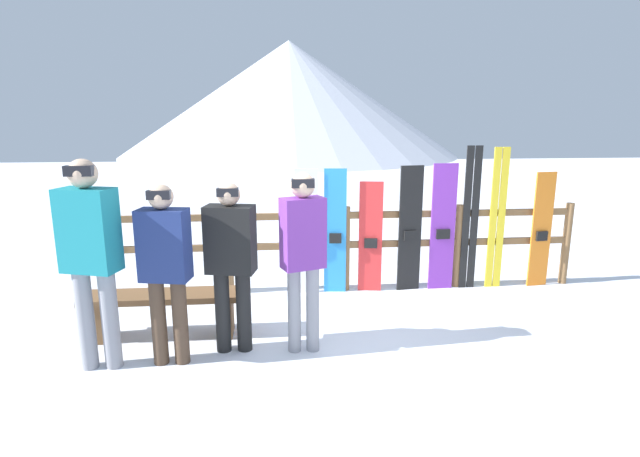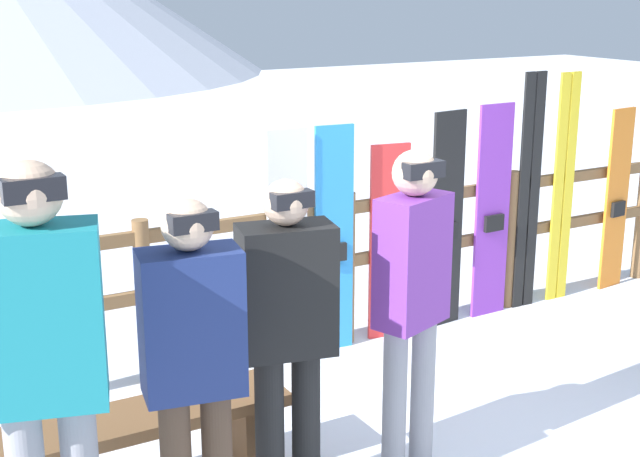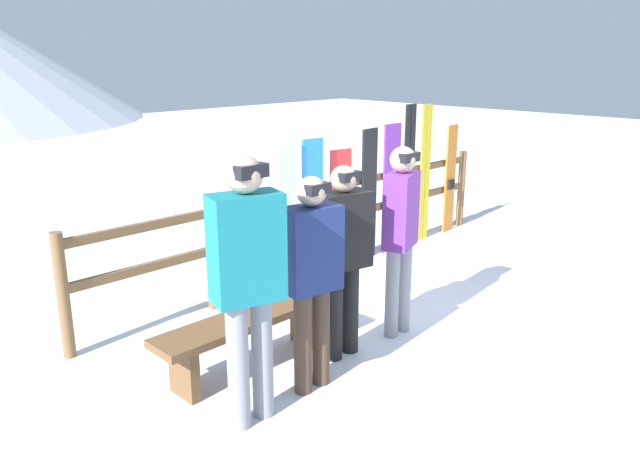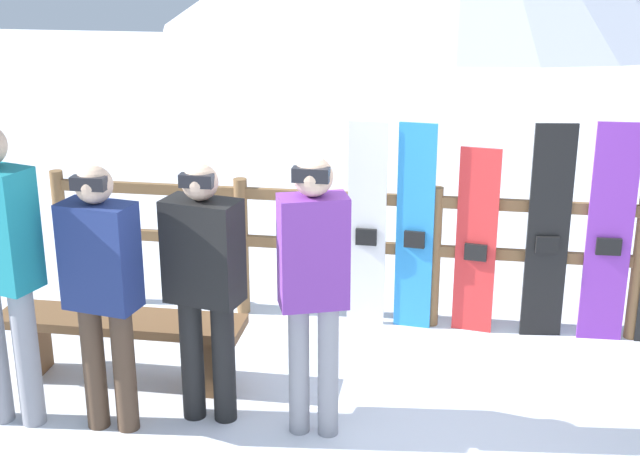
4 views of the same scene
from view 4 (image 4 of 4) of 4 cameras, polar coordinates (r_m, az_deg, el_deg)
The scene contains 11 objects.
ground_plane at distance 5.27m, azimuth 6.35°, elevation -13.46°, with size 40.00×40.00×0.00m, color white.
fence at distance 6.47m, azimuth 7.33°, elevation -0.93°, with size 5.81×0.10×1.06m.
bench at distance 5.87m, azimuth -12.60°, elevation -6.50°, with size 1.59×0.36×0.45m.
person_purple at distance 4.90m, azimuth -0.44°, elevation -3.05°, with size 0.42×0.32×1.66m.
person_navy at distance 5.12m, azimuth -13.79°, elevation -3.31°, with size 0.44×0.29×1.59m.
person_black at distance 5.12m, azimuth -7.43°, elevation -3.10°, with size 0.47×0.32×1.57m.
snowboard_white at distance 6.40m, azimuth 3.01°, elevation 0.14°, with size 0.28×0.06×1.53m.
snowboard_blue at distance 6.38m, azimuth 6.09°, elevation -0.02°, with size 0.27×0.08×1.53m.
snowboard_red at distance 6.40m, azimuth 9.96°, elevation -0.89°, with size 0.29×0.09×1.37m.
snowboard_black_stripe at distance 6.40m, azimuth 14.39°, elevation -0.32°, with size 0.29×0.08×1.55m.
snowboard_purple at distance 6.45m, azimuth 18.03°, elevation -0.41°, with size 0.31×0.06×1.58m.
Camera 4 is at (0.14, -4.47, 2.80)m, focal length 50.00 mm.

